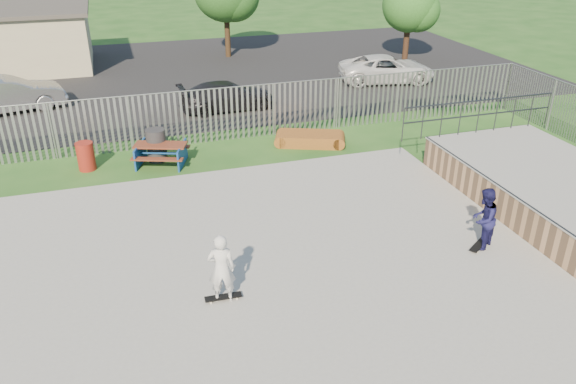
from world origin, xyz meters
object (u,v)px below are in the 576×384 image
object	(u,v)px
trash_bin_grey	(157,145)
picnic_table	(161,154)
funbox	(310,139)
skater_white	(222,268)
car_white	(387,69)
trash_bin_red	(86,156)
skater_navy	(484,219)
car_silver	(8,95)
tree_right	(410,5)
car_dark	(227,96)

from	to	relation	value
trash_bin_grey	picnic_table	bearing A→B (deg)	-76.29
funbox	skater_white	bearing A→B (deg)	-98.70
trash_bin_grey	car_white	size ratio (longest dim) A/B	0.23
trash_bin_red	trash_bin_grey	distance (m)	2.31
trash_bin_grey	skater_navy	bearing A→B (deg)	-49.82
skater_navy	skater_white	xyz separation A→B (m)	(-6.52, -0.18, 0.00)
trash_bin_red	car_silver	world-z (taller)	car_silver
funbox	skater_navy	distance (m)	8.37
skater_navy	skater_white	distance (m)	6.52
tree_right	skater_white	size ratio (longest dim) A/B	2.88
trash_bin_red	tree_right	bearing A→B (deg)	31.32
car_silver	skater_navy	bearing A→B (deg)	-155.63
car_dark	car_white	distance (m)	8.74
trash_bin_red	skater_navy	xyz separation A→B (m)	(9.38, -8.26, 0.48)
car_white	skater_white	distance (m)	19.01
funbox	trash_bin_red	bearing A→B (deg)	-158.82
car_silver	tree_right	xyz separation A→B (m)	(20.45, 3.26, 2.34)
tree_right	skater_navy	world-z (taller)	tree_right
car_dark	trash_bin_grey	bearing A→B (deg)	140.55
trash_bin_red	skater_white	world-z (taller)	skater_white
picnic_table	tree_right	bearing A→B (deg)	55.74
trash_bin_grey	car_silver	size ratio (longest dim) A/B	0.24
skater_white	trash_bin_grey	bearing A→B (deg)	-73.94
picnic_table	car_silver	world-z (taller)	car_silver
funbox	trash_bin_red	world-z (taller)	trash_bin_red
car_silver	car_dark	xyz separation A→B (m)	(8.90, -2.43, -0.15)
funbox	car_dark	bearing A→B (deg)	134.41
funbox	car_silver	size ratio (longest dim) A/B	0.52
picnic_table	car_dark	bearing A→B (deg)	76.64
trash_bin_grey	skater_navy	xyz separation A→B (m)	(7.07, -8.37, 0.40)
trash_bin_grey	funbox	bearing A→B (deg)	-2.03
skater_navy	car_white	bearing A→B (deg)	-141.97
tree_right	trash_bin_red	bearing A→B (deg)	-148.68
tree_right	skater_white	distance (m)	23.93
picnic_table	trash_bin_grey	bearing A→B (deg)	123.46
car_white	skater_white	xyz separation A→B (m)	(-11.40, -15.21, 0.27)
funbox	car_silver	world-z (taller)	car_silver
car_dark	skater_navy	xyz separation A→B (m)	(3.64, -13.09, 0.34)
funbox	trash_bin_red	distance (m)	7.79
skater_white	car_silver	bearing A→B (deg)	-56.65
car_silver	skater_navy	world-z (taller)	skater_navy
tree_right	skater_navy	bearing A→B (deg)	-112.84
funbox	trash_bin_red	size ratio (longest dim) A/B	2.51
trash_bin_red	picnic_table	bearing A→B (deg)	-6.93
car_dark	trash_bin_red	bearing A→B (deg)	126.66
car_dark	picnic_table	bearing A→B (deg)	143.51
picnic_table	car_silver	xyz separation A→B (m)	(-5.57, 7.55, 0.40)
car_dark	car_white	bearing A→B (deg)	-80.57
trash_bin_red	skater_navy	world-z (taller)	skater_navy
trash_bin_grey	car_dark	world-z (taller)	car_dark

